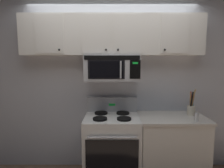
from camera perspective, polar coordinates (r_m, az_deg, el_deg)
back_wall at (r=3.00m, az=-0.01°, el=0.70°), size 5.20×0.10×2.70m
stove_range at (r=2.88m, az=0.00°, el=-17.85°), size 0.76×0.69×1.12m
over_range_microwave at (r=2.73m, az=-0.01°, el=4.82°), size 0.76×0.43×0.35m
upper_cabinets at (r=2.78m, az=-0.00°, el=14.14°), size 2.50×0.36×0.55m
counter_segment at (r=3.02m, az=16.97°, el=-17.35°), size 0.93×0.65×0.90m
utensil_crock_cream at (r=3.01m, az=22.42°, el=-6.62°), size 0.12×0.12×0.37m
salt_shaker at (r=2.74m, az=23.79°, el=-8.96°), size 0.05×0.05×0.11m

